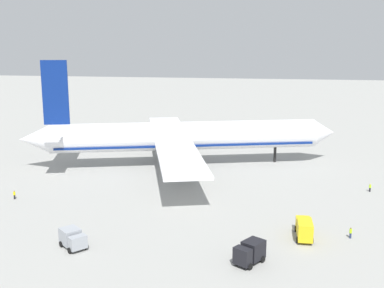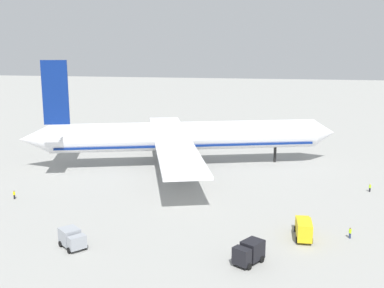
{
  "view_description": "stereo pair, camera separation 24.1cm",
  "coord_description": "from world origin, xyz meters",
  "px_view_note": "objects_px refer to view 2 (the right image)",
  "views": [
    {
      "loc": [
        22.2,
        -113.12,
        29.72
      ],
      "look_at": [
        1.16,
        2.4,
        4.82
      ],
      "focal_mm": 44.54,
      "sensor_mm": 36.0,
      "label": 1
    },
    {
      "loc": [
        22.44,
        -113.07,
        29.72
      ],
      "look_at": [
        1.16,
        2.4,
        4.82
      ],
      "focal_mm": 44.54,
      "sensor_mm": 36.0,
      "label": 2
    }
  ],
  "objects_px": {
    "ground_worker_0": "(350,233)",
    "ground_worker_4": "(14,195)",
    "service_truck_0": "(304,228)",
    "traffic_cone_0": "(225,134)",
    "baggage_cart_2": "(213,131)",
    "service_truck_3": "(249,252)",
    "traffic_cone_2": "(81,142)",
    "airliner": "(181,136)",
    "traffic_cone_1": "(58,149)",
    "baggage_cart_0": "(313,129)",
    "ground_worker_1": "(370,188)",
    "service_truck_2": "(72,238)"
  },
  "relations": [
    {
      "from": "service_truck_0",
      "to": "traffic_cone_1",
      "type": "xyz_separation_m",
      "value": [
        -66.1,
        51.84,
        -1.37
      ]
    },
    {
      "from": "airliner",
      "to": "traffic_cone_1",
      "type": "bearing_deg",
      "value": 164.61
    },
    {
      "from": "service_truck_2",
      "to": "ground_worker_0",
      "type": "bearing_deg",
      "value": 15.05
    },
    {
      "from": "ground_worker_0",
      "to": "traffic_cone_2",
      "type": "bearing_deg",
      "value": 139.46
    },
    {
      "from": "baggage_cart_0",
      "to": "traffic_cone_0",
      "type": "bearing_deg",
      "value": -157.51
    },
    {
      "from": "service_truck_3",
      "to": "ground_worker_1",
      "type": "relative_size",
      "value": 3.05
    },
    {
      "from": "baggage_cart_0",
      "to": "traffic_cone_2",
      "type": "distance_m",
      "value": 78.19
    },
    {
      "from": "baggage_cart_0",
      "to": "traffic_cone_1",
      "type": "bearing_deg",
      "value": -149.44
    },
    {
      "from": "traffic_cone_1",
      "to": "service_truck_3",
      "type": "bearing_deg",
      "value": -46.77
    },
    {
      "from": "baggage_cart_2",
      "to": "ground_worker_1",
      "type": "bearing_deg",
      "value": -55.25
    },
    {
      "from": "baggage_cart_0",
      "to": "service_truck_0",
      "type": "bearing_deg",
      "value": -94.41
    },
    {
      "from": "airliner",
      "to": "traffic_cone_1",
      "type": "relative_size",
      "value": 138.99
    },
    {
      "from": "ground_worker_0",
      "to": "traffic_cone_1",
      "type": "xyz_separation_m",
      "value": [
        -73.22,
        50.6,
        -0.62
      ]
    },
    {
      "from": "ground_worker_4",
      "to": "traffic_cone_1",
      "type": "xyz_separation_m",
      "value": [
        -11.53,
        42.52,
        -0.59
      ]
    },
    {
      "from": "baggage_cart_0",
      "to": "ground_worker_1",
      "type": "bearing_deg",
      "value": -84.11
    },
    {
      "from": "airliner",
      "to": "baggage_cart_2",
      "type": "distance_m",
      "value": 44.35
    },
    {
      "from": "ground_worker_0",
      "to": "traffic_cone_0",
      "type": "distance_m",
      "value": 86.87
    },
    {
      "from": "service_truck_2",
      "to": "traffic_cone_2",
      "type": "xyz_separation_m",
      "value": [
        -29.21,
        71.12,
        -1.23
      ]
    },
    {
      "from": "service_truck_0",
      "to": "service_truck_3",
      "type": "relative_size",
      "value": 1.32
    },
    {
      "from": "service_truck_3",
      "to": "traffic_cone_2",
      "type": "distance_m",
      "value": 90.48
    },
    {
      "from": "service_truck_2",
      "to": "traffic_cone_2",
      "type": "distance_m",
      "value": 76.89
    },
    {
      "from": "baggage_cart_0",
      "to": "traffic_cone_0",
      "type": "height_order",
      "value": "baggage_cart_0"
    },
    {
      "from": "service_truck_3",
      "to": "baggage_cart_0",
      "type": "distance_m",
      "value": 106.52
    },
    {
      "from": "baggage_cart_2",
      "to": "traffic_cone_1",
      "type": "distance_m",
      "value": 52.03
    },
    {
      "from": "traffic_cone_0",
      "to": "traffic_cone_2",
      "type": "height_order",
      "value": "same"
    },
    {
      "from": "service_truck_0",
      "to": "ground_worker_1",
      "type": "height_order",
      "value": "service_truck_0"
    },
    {
      "from": "ground_worker_0",
      "to": "traffic_cone_2",
      "type": "relative_size",
      "value": 3.2
    },
    {
      "from": "ground_worker_0",
      "to": "traffic_cone_2",
      "type": "xyz_separation_m",
      "value": [
        -70.25,
        60.09,
        -0.62
      ]
    },
    {
      "from": "traffic_cone_0",
      "to": "traffic_cone_2",
      "type": "xyz_separation_m",
      "value": [
        -41.31,
        -21.81,
        0.0
      ]
    },
    {
      "from": "traffic_cone_0",
      "to": "ground_worker_1",
      "type": "bearing_deg",
      "value": -57.31
    },
    {
      "from": "service_truck_3",
      "to": "traffic_cone_0",
      "type": "height_order",
      "value": "service_truck_3"
    },
    {
      "from": "service_truck_0",
      "to": "ground_worker_4",
      "type": "relative_size",
      "value": 4.04
    },
    {
      "from": "service_truck_0",
      "to": "ground_worker_0",
      "type": "distance_m",
      "value": 7.27
    },
    {
      "from": "service_truck_0",
      "to": "airliner",
      "type": "bearing_deg",
      "value": 124.21
    },
    {
      "from": "service_truck_0",
      "to": "traffic_cone_1",
      "type": "distance_m",
      "value": 84.01
    },
    {
      "from": "ground_worker_0",
      "to": "ground_worker_4",
      "type": "distance_m",
      "value": 62.22
    },
    {
      "from": "baggage_cart_2",
      "to": "traffic_cone_2",
      "type": "height_order",
      "value": "baggage_cart_2"
    },
    {
      "from": "baggage_cart_2",
      "to": "ground_worker_4",
      "type": "bearing_deg",
      "value": -110.48
    },
    {
      "from": "ground_worker_0",
      "to": "traffic_cone_0",
      "type": "bearing_deg",
      "value": 109.46
    },
    {
      "from": "baggage_cart_2",
      "to": "ground_worker_1",
      "type": "relative_size",
      "value": 1.78
    },
    {
      "from": "service_truck_3",
      "to": "traffic_cone_2",
      "type": "relative_size",
      "value": 9.47
    },
    {
      "from": "service_truck_3",
      "to": "traffic_cone_2",
      "type": "height_order",
      "value": "service_truck_3"
    },
    {
      "from": "traffic_cone_2",
      "to": "service_truck_3",
      "type": "bearing_deg",
      "value": -52.27
    },
    {
      "from": "ground_worker_4",
      "to": "traffic_cone_0",
      "type": "distance_m",
      "value": 80.75
    },
    {
      "from": "service_truck_0",
      "to": "traffic_cone_0",
      "type": "distance_m",
      "value": 85.96
    },
    {
      "from": "service_truck_0",
      "to": "baggage_cart_0",
      "type": "height_order",
      "value": "service_truck_0"
    },
    {
      "from": "baggage_cart_2",
      "to": "traffic_cone_2",
      "type": "xyz_separation_m",
      "value": [
        -36.91,
        -23.92,
        -0.56
      ]
    },
    {
      "from": "service_truck_3",
      "to": "traffic_cone_0",
      "type": "distance_m",
      "value": 94.43
    },
    {
      "from": "airliner",
      "to": "traffic_cone_0",
      "type": "bearing_deg",
      "value": 81.39
    },
    {
      "from": "baggage_cart_2",
      "to": "service_truck_2",
      "type": "bearing_deg",
      "value": -94.64
    }
  ]
}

